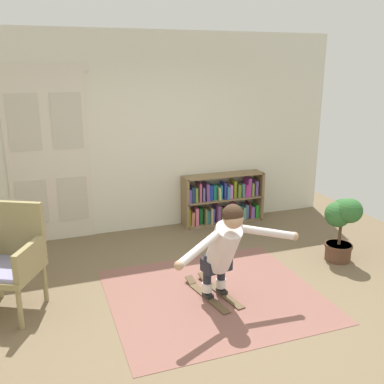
% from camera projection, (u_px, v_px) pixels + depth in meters
% --- Properties ---
extents(ground_plane, '(7.20, 7.20, 0.00)m').
position_uv_depth(ground_plane, '(211.00, 311.00, 4.45)').
color(ground_plane, brown).
extents(back_wall, '(6.00, 0.10, 2.90)m').
position_uv_depth(back_wall, '(146.00, 134.00, 6.39)').
color(back_wall, beige).
rests_on(back_wall, ground).
extents(double_door, '(1.22, 0.05, 2.45)m').
position_uv_depth(double_door, '(49.00, 156.00, 5.95)').
color(double_door, beige).
rests_on(double_door, ground).
extents(rug, '(2.24, 2.00, 0.01)m').
position_uv_depth(rug, '(214.00, 295.00, 4.76)').
color(rug, brown).
rests_on(rug, ground).
extents(bookshelf, '(1.31, 0.30, 0.78)m').
position_uv_depth(bookshelf, '(222.00, 201.00, 6.89)').
color(bookshelf, olive).
rests_on(bookshelf, ground).
extents(wicker_chair, '(0.81, 0.81, 1.10)m').
position_uv_depth(wicker_chair, '(8.00, 257.00, 4.35)').
color(wicker_chair, '#908356').
rests_on(wicker_chair, ground).
extents(potted_plant, '(0.40, 0.44, 0.84)m').
position_uv_depth(potted_plant, '(342.00, 221.00, 5.49)').
color(potted_plant, brown).
rests_on(potted_plant, ground).
extents(skis_pair, '(0.41, 0.85, 0.07)m').
position_uv_depth(skis_pair, '(212.00, 292.00, 4.78)').
color(skis_pair, brown).
rests_on(skis_pair, rug).
extents(person_skier, '(1.44, 0.74, 1.06)m').
position_uv_depth(person_skier, '(224.00, 246.00, 4.43)').
color(person_skier, white).
rests_on(person_skier, skis_pair).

